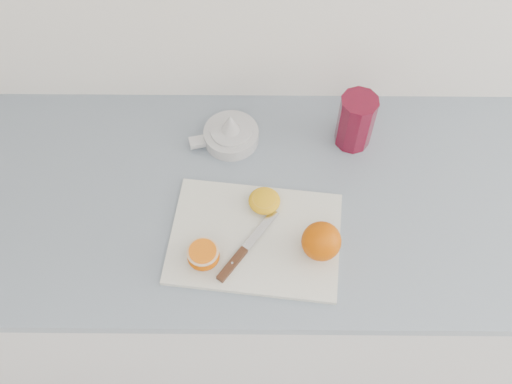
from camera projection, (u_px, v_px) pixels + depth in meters
counter at (272, 274)px, 1.68m from camera, size 2.63×0.64×0.89m
cutting_board at (255, 238)px, 1.24m from camera, size 0.39×0.30×0.01m
whole_orange at (321, 241)px, 1.18m from camera, size 0.08×0.08×0.08m
half_orange at (203, 255)px, 1.18m from camera, size 0.07×0.07×0.04m
squeezed_shell at (264, 201)px, 1.26m from camera, size 0.07×0.07×0.03m
paring_knife at (237, 258)px, 1.20m from camera, size 0.13×0.18×0.01m
citrus_juicer at (230, 134)px, 1.37m from camera, size 0.17×0.13×0.09m
red_tumbler at (355, 123)px, 1.33m from camera, size 0.09×0.09×0.14m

